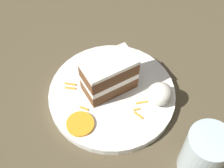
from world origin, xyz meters
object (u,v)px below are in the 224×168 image
Objects in this scene: orange_garnish at (80,124)px; drinking_glass at (203,155)px; cream_dollop at (159,94)px; plate at (112,94)px; cake_slice at (110,77)px.

drinking_glass is (-0.17, 0.18, 0.03)m from orange_garnish.
cream_dollop is 1.00× the size of orange_garnish.
cream_dollop reaches higher than orange_garnish.
cream_dollop is at bearing 172.77° from orange_garnish.
cream_dollop is at bearing 141.32° from plate.
orange_garnish reaches higher than plate.
cream_dollop is 0.18m from orange_garnish.
drinking_glass is (-0.07, 0.23, -0.01)m from cake_slice.
orange_garnish is at bearing -46.41° from drinking_glass.
plate is 0.11m from cream_dollop.
cake_slice is at bearing -93.43° from plate.
cake_slice is 0.12m from orange_garnish.
drinking_glass is at bearing 108.63° from plate.
cake_slice is 0.11m from cream_dollop.
plate is 0.23m from drinking_glass.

